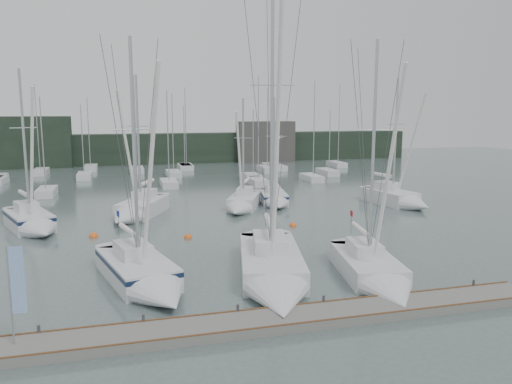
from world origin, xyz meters
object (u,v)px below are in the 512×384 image
(sailboat_near_right, at_px, (377,277))
(sailboat_mid_b, at_px, (135,211))
(sailboat_mid_d, at_px, (275,200))
(dock_banner, at_px, (15,286))
(sailboat_mid_c, at_px, (242,205))
(sailboat_mid_a, at_px, (33,223))
(sailboat_mid_e, at_px, (401,200))
(sailboat_near_left, at_px, (147,278))
(sailboat_near_center, at_px, (274,276))
(buoy_b, at_px, (293,226))
(buoy_c, at_px, (94,237))
(buoy_a, at_px, (188,238))

(sailboat_near_right, distance_m, sailboat_mid_b, 23.10)
(sailboat_mid_d, height_order, dock_banner, sailboat_mid_d)
(sailboat_mid_c, relative_size, dock_banner, 2.82)
(sailboat_mid_a, relative_size, sailboat_mid_e, 1.00)
(sailboat_near_left, bearing_deg, sailboat_mid_a, 102.55)
(sailboat_near_center, xyz_separation_m, buoy_b, (5.49, 12.66, -0.58))
(sailboat_mid_b, bearing_deg, dock_banner, -77.94)
(sailboat_mid_a, distance_m, buoy_c, 5.20)
(sailboat_mid_e, bearing_deg, sailboat_mid_d, 151.73)
(sailboat_mid_b, xyz_separation_m, buoy_b, (11.83, -6.10, -0.62))
(sailboat_mid_a, xyz_separation_m, sailboat_mid_c, (16.84, 3.61, -0.09))
(sailboat_near_left, bearing_deg, sailboat_mid_b, 75.30)
(sailboat_mid_b, relative_size, buoy_c, 19.77)
(sailboat_near_right, xyz_separation_m, buoy_b, (0.32, 13.93, -0.52))
(dock_banner, bearing_deg, buoy_a, 62.61)
(sailboat_mid_e, bearing_deg, dock_banner, -153.64)
(buoy_b, bearing_deg, sailboat_mid_b, 152.73)
(sailboat_mid_a, bearing_deg, sailboat_near_center, -70.93)
(sailboat_mid_a, xyz_separation_m, sailboat_mid_b, (7.50, 2.82, -0.03))
(sailboat_near_left, distance_m, sailboat_mid_d, 23.75)
(sailboat_near_left, distance_m, sailboat_mid_a, 16.37)
(sailboat_mid_c, bearing_deg, sailboat_mid_e, 16.25)
(buoy_b, bearing_deg, dock_banner, -134.75)
(sailboat_mid_b, height_order, buoy_b, sailboat_mid_b)
(sailboat_near_center, xyz_separation_m, sailboat_mid_a, (-13.83, 15.94, 0.07))
(sailboat_near_left, bearing_deg, sailboat_near_center, -27.10)
(sailboat_near_right, bearing_deg, sailboat_mid_d, 96.51)
(buoy_a, bearing_deg, dock_banner, -118.36)
(sailboat_mid_e, bearing_deg, sailboat_near_left, -156.70)
(sailboat_mid_a, height_order, sailboat_mid_e, sailboat_mid_a)
(buoy_a, height_order, buoy_c, buoy_c)
(buoy_a, height_order, buoy_b, buoy_a)
(buoy_b, bearing_deg, sailboat_near_center, -113.46)
(buoy_a, bearing_deg, sailboat_mid_d, 46.22)
(sailboat_near_center, relative_size, sailboat_mid_a, 1.37)
(sailboat_near_right, relative_size, sailboat_mid_c, 1.25)
(sailboat_mid_c, relative_size, buoy_b, 19.14)
(sailboat_near_right, distance_m, buoy_a, 14.87)
(sailboat_mid_e, distance_m, buoy_c, 27.78)
(sailboat_mid_a, relative_size, sailboat_mid_d, 1.17)
(sailboat_near_right, relative_size, sailboat_mid_d, 1.23)
(buoy_c, bearing_deg, sailboat_mid_b, 60.64)
(buoy_b, relative_size, buoy_c, 0.87)
(buoy_b, bearing_deg, sailboat_mid_d, 82.02)
(sailboat_near_left, relative_size, sailboat_mid_e, 1.06)
(sailboat_mid_e, height_order, buoy_c, sailboat_mid_e)
(sailboat_mid_b, relative_size, sailboat_mid_e, 1.00)
(sailboat_near_center, bearing_deg, sailboat_mid_a, 143.51)
(sailboat_near_center, relative_size, sailboat_near_right, 1.30)
(sailboat_mid_d, bearing_deg, buoy_c, -143.73)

